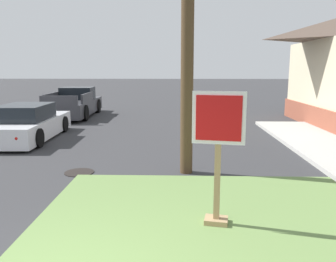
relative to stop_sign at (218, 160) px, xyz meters
name	(u,v)px	position (x,y,z in m)	size (l,w,h in m)	color
grass_corner_patch	(216,240)	(-0.05, -0.47, -1.07)	(5.69, 5.75, 0.08)	#668447
stop_sign	(218,160)	(0.00, 0.00, 0.00)	(0.78, 0.34, 2.07)	#A3845B
manhole_cover	(79,172)	(-2.98, 2.81, -1.10)	(0.70, 0.70, 0.02)	black
parked_sedan_white	(28,124)	(-5.90, 6.68, -0.57)	(1.98, 4.52, 1.25)	silver
pickup_truck_charcoal	(75,104)	(-6.01, 12.63, -0.49)	(2.15, 5.28, 1.48)	#38383D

